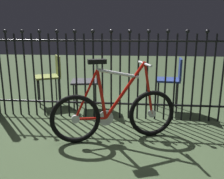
# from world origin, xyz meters

# --- Properties ---
(ground_plane) EXTENTS (20.00, 20.00, 0.00)m
(ground_plane) POSITION_xyz_m (0.00, 0.00, 0.00)
(ground_plane) COLOR #34432A
(iron_fence) EXTENTS (3.63, 0.07, 1.33)m
(iron_fence) POSITION_xyz_m (-0.04, 0.73, 0.67)
(iron_fence) COLOR black
(iron_fence) RESTS_ON ground
(bicycle) EXTENTS (1.42, 0.55, 0.95)m
(bicycle) POSITION_xyz_m (0.11, 0.01, 0.33)
(bicycle) COLOR black
(bicycle) RESTS_ON ground
(chair_olive) EXTENTS (0.54, 0.54, 0.84)m
(chair_olive) POSITION_xyz_m (-1.10, 1.33, 0.53)
(chair_olive) COLOR black
(chair_olive) RESTS_ON ground
(chair_navy) EXTENTS (0.41, 0.40, 0.83)m
(chair_navy) POSITION_xyz_m (0.92, 1.20, 0.53)
(chair_navy) COLOR black
(chair_navy) RESTS_ON ground
(chair_charcoal) EXTENTS (0.50, 0.50, 0.79)m
(chair_charcoal) POSITION_xyz_m (-0.41, 1.19, 0.49)
(chair_charcoal) COLOR black
(chair_charcoal) RESTS_ON ground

